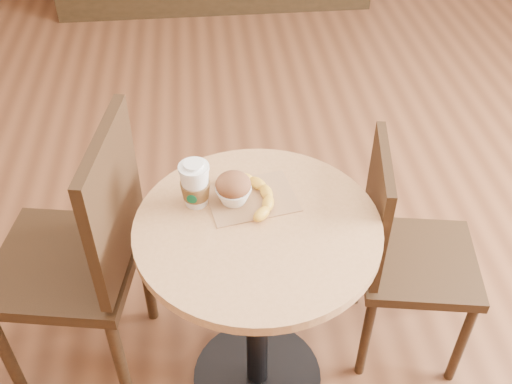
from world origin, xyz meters
TOP-DOWN VIEW (x-y plane):
  - cafe_table at (-0.01, -0.01)m, footprint 0.67×0.67m
  - chair_left at (-0.53, 0.14)m, footprint 0.50×0.50m
  - chair_right at (0.47, 0.12)m, footprint 0.42×0.42m
  - kraft_bag at (-0.02, 0.10)m, footprint 0.27×0.22m
  - coffee_cup at (-0.17, 0.10)m, footprint 0.08×0.09m
  - muffin at (-0.07, 0.09)m, footprint 0.10×0.10m
  - banana at (-0.03, 0.09)m, footprint 0.23×0.26m

SIDE VIEW (x-z plane):
  - chair_right at x=0.47m, z-range 0.04..0.87m
  - cafe_table at x=-0.01m, z-range 0.14..0.89m
  - chair_left at x=-0.53m, z-range 0.05..1.02m
  - kraft_bag at x=-0.02m, z-range 0.75..0.75m
  - banana at x=-0.03m, z-range 0.75..0.79m
  - muffin at x=-0.07m, z-range 0.75..0.84m
  - coffee_cup at x=-0.17m, z-range 0.74..0.88m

